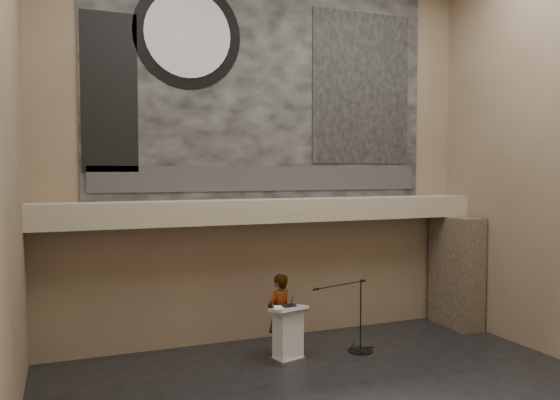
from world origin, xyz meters
name	(u,v)px	position (x,y,z in m)	size (l,w,h in m)	color
wall_back	(267,152)	(0.00, 4.00, 4.25)	(10.00, 0.02, 8.50)	#78614C
wall_left	(2,136)	(-5.00, 0.00, 4.25)	(0.02, 8.00, 8.50)	#78614C
soffit	(273,210)	(0.00, 3.60, 2.95)	(10.00, 0.80, 0.50)	tan
sprinkler_left	(203,226)	(-1.60, 3.55, 2.67)	(0.04, 0.04, 0.06)	#B2893D
sprinkler_right	(350,220)	(1.90, 3.55, 2.67)	(0.04, 0.04, 0.06)	#B2893D
banner	(267,87)	(0.00, 3.97, 5.70)	(8.00, 0.05, 5.00)	black
banner_text_strip	(268,179)	(0.00, 3.93, 3.65)	(7.76, 0.02, 0.55)	#2E2E2E
banner_clock_rim	(188,34)	(-1.80, 3.93, 6.70)	(2.30, 2.30, 0.02)	black
banner_clock_face	(188,34)	(-1.80, 3.91, 6.70)	(1.84, 1.84, 0.02)	silver
banner_building_print	(362,88)	(2.40, 3.93, 5.80)	(2.60, 0.02, 3.60)	black
banner_brick_print	(110,92)	(-3.40, 3.93, 5.40)	(1.10, 0.02, 3.20)	black
stone_pier	(456,271)	(4.65, 3.15, 1.35)	(0.60, 1.40, 2.70)	#44372A
lectern	(288,334)	(-0.16, 2.35, 0.55)	(0.77, 0.63, 1.13)	silver
binder	(289,306)	(-0.13, 2.37, 1.12)	(0.26, 0.21, 0.04)	black
papers	(280,307)	(-0.33, 2.36, 1.10)	(0.23, 0.32, 0.01)	white
speaker_person	(279,315)	(-0.21, 2.73, 0.85)	(0.62, 0.41, 1.70)	white
mic_stand	(359,340)	(1.44, 2.31, 0.24)	(1.54, 0.65, 1.54)	black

